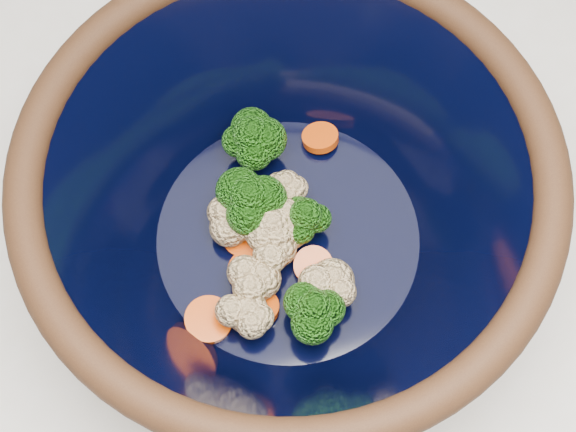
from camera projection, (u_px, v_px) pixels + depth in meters
name	position (u px, v px, depth m)	size (l,w,h in m)	color
counter	(292.00, 407.00, 0.97)	(1.20, 1.20, 0.90)	silver
mixing_bowl	(288.00, 207.00, 0.50)	(0.37, 0.37, 0.14)	black
vegetable_pile	(274.00, 229.00, 0.52)	(0.13, 0.17, 0.05)	#608442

